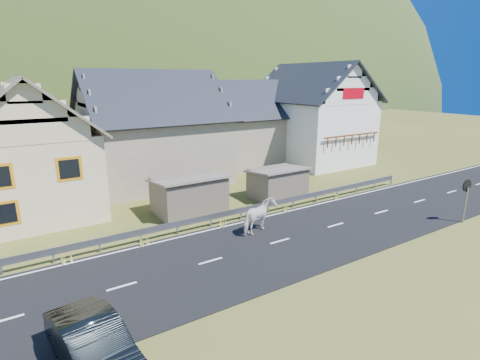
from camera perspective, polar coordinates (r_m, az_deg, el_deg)
ground at (r=19.41m, az=6.10°, el=-9.35°), size 160.00×160.00×0.00m
road at (r=19.40m, az=6.10°, el=-9.29°), size 60.00×7.00×0.04m
lane_markings at (r=19.39m, az=6.10°, el=-9.23°), size 60.00×6.60×0.01m
guardrail at (r=21.96m, az=0.13°, el=-4.69°), size 28.10×0.09×0.75m
shed_left at (r=23.23m, az=-7.80°, el=-2.32°), size 4.30×3.30×2.40m
shed_right at (r=26.13m, az=5.70°, el=-0.51°), size 3.80×2.90×2.20m
house_cream at (r=25.98m, az=-29.79°, el=5.05°), size 7.80×9.80×8.30m
house_stone_a at (r=30.63m, az=-13.13°, el=8.42°), size 10.80×9.80×8.90m
house_stone_b at (r=36.92m, az=0.73°, el=9.27°), size 9.80×8.80×8.10m
house_white at (r=38.21m, az=10.95°, el=10.45°), size 8.80×10.80×9.70m
mountain at (r=196.38m, az=-27.62°, el=5.24°), size 440.00×280.00×260.00m
horse at (r=20.06m, az=2.96°, el=-5.55°), size 1.62×2.32×1.79m
car at (r=12.19m, az=-21.24°, el=-22.71°), size 2.23×4.66×1.48m
traffic_mirror at (r=24.73m, az=31.22°, el=-1.47°), size 0.71×0.22×2.56m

